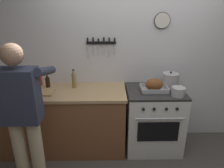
# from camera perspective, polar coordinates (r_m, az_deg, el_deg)

# --- Properties ---
(wall_back) EXTENTS (6.00, 0.13, 2.60)m
(wall_back) POSITION_cam_1_polar(r_m,az_deg,el_deg) (3.05, 6.83, 7.91)
(wall_back) COLOR silver
(wall_back) RESTS_ON ground
(counter_block) EXTENTS (2.03, 0.65, 0.90)m
(counter_block) POSITION_cam_1_polar(r_m,az_deg,el_deg) (3.11, -15.98, -9.35)
(counter_block) COLOR brown
(counter_block) RESTS_ON ground
(stove) EXTENTS (0.76, 0.67, 0.90)m
(stove) POSITION_cam_1_polar(r_m,az_deg,el_deg) (3.07, 11.15, -9.40)
(stove) COLOR white
(stove) RESTS_ON ground
(person_cook) EXTENTS (0.51, 0.63, 1.66)m
(person_cook) POSITION_cam_1_polar(r_m,az_deg,el_deg) (2.34, -23.17, -7.02)
(person_cook) COLOR #C6B793
(person_cook) RESTS_ON ground
(roasting_pan) EXTENTS (0.35, 0.26, 0.17)m
(roasting_pan) POSITION_cam_1_polar(r_m,az_deg,el_deg) (2.82, 11.41, -0.43)
(roasting_pan) COLOR #B7B7BC
(roasting_pan) RESTS_ON stove
(stock_pot) EXTENTS (0.22, 0.22, 0.23)m
(stock_pot) POSITION_cam_1_polar(r_m,az_deg,el_deg) (2.98, 15.62, 0.98)
(stock_pot) COLOR #B7B7BC
(stock_pot) RESTS_ON stove
(saucepan) EXTENTS (0.17, 0.17, 0.11)m
(saucepan) POSITION_cam_1_polar(r_m,az_deg,el_deg) (2.75, 17.64, -2.00)
(saucepan) COLOR #B7B7BC
(saucepan) RESTS_ON stove
(cutting_board) EXTENTS (0.36, 0.24, 0.02)m
(cutting_board) POSITION_cam_1_polar(r_m,az_deg,el_deg) (2.88, -19.06, -2.11)
(cutting_board) COLOR tan
(cutting_board) RESTS_ON counter_block
(bottle_vinegar) EXTENTS (0.06, 0.06, 0.26)m
(bottle_vinegar) POSITION_cam_1_polar(r_m,az_deg,el_deg) (2.91, -10.33, 1.07)
(bottle_vinegar) COLOR #997F4C
(bottle_vinegar) RESTS_ON counter_block
(bottle_soy_sauce) EXTENTS (0.06, 0.06, 0.18)m
(bottle_soy_sauce) POSITION_cam_1_polar(r_m,az_deg,el_deg) (3.03, -17.15, 0.52)
(bottle_soy_sauce) COLOR black
(bottle_soy_sauce) RESTS_ON counter_block
(bottle_hot_sauce) EXTENTS (0.05, 0.05, 0.21)m
(bottle_hot_sauce) POSITION_cam_1_polar(r_m,az_deg,el_deg) (3.13, -18.97, 1.27)
(bottle_hot_sauce) COLOR red
(bottle_hot_sauce) RESTS_ON counter_block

